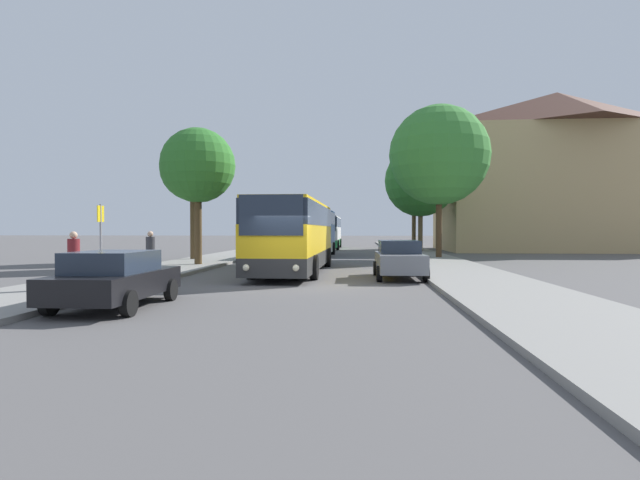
{
  "coord_description": "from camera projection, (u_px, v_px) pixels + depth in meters",
  "views": [
    {
      "loc": [
        2.41,
        -17.45,
        2.0
      ],
      "look_at": [
        0.15,
        11.78,
        1.4
      ],
      "focal_mm": 28.0,
      "sensor_mm": 36.0,
      "label": 1
    }
  ],
  "objects": [
    {
      "name": "bus_stop_sign",
      "position": [
        101.0,
        233.0,
        18.27
      ],
      "size": [
        0.08,
        0.45,
        2.79
      ],
      "color": "gray",
      "rests_on": "sidewalk_left"
    },
    {
      "name": "sidewalk_right",
      "position": [
        493.0,
        286.0,
        17.08
      ],
      "size": [
        4.0,
        120.0,
        0.15
      ],
      "primitive_type": "cube",
      "color": "gray",
      "rests_on": "ground_plane"
    },
    {
      "name": "tree_left_far",
      "position": [
        198.0,
        166.0,
        26.78
      ],
      "size": [
        4.01,
        4.01,
        7.32
      ],
      "color": "#513D23",
      "rests_on": "sidewalk_left"
    },
    {
      "name": "pedestrian_waiting_near",
      "position": [
        74.0,
        260.0,
        15.59
      ],
      "size": [
        0.36,
        0.36,
        1.8
      ],
      "rotation": [
        0.0,
        0.0,
        2.62
      ],
      "color": "#23232D",
      "rests_on": "sidewalk_left"
    },
    {
      "name": "sidewalk_left",
      "position": [
        100.0,
        283.0,
        18.16
      ],
      "size": [
        4.0,
        120.0,
        0.15
      ],
      "primitive_type": "cube",
      "color": "gray",
      "rests_on": "ground_plane"
    },
    {
      "name": "tree_right_far",
      "position": [
        439.0,
        155.0,
        33.65
      ],
      "size": [
        6.73,
        6.73,
        10.26
      ],
      "color": "#47331E",
      "rests_on": "sidewalk_right"
    },
    {
      "name": "tree_right_near",
      "position": [
        414.0,
        191.0,
        49.74
      ],
      "size": [
        4.48,
        4.48,
        8.01
      ],
      "color": "brown",
      "rests_on": "sidewalk_right"
    },
    {
      "name": "pedestrian_waiting_far",
      "position": [
        150.0,
        253.0,
        20.35
      ],
      "size": [
        0.36,
        0.36,
        1.8
      ],
      "rotation": [
        0.0,
        0.0,
        4.85
      ],
      "color": "#23232D",
      "rests_on": "sidewalk_left"
    },
    {
      "name": "bus_front",
      "position": [
        295.0,
        235.0,
        23.48
      ],
      "size": [
        2.98,
        12.05,
        3.27
      ],
      "rotation": [
        0.0,
        0.0,
        -0.02
      ],
      "color": "#2D2D2D",
      "rests_on": "ground_plane"
    },
    {
      "name": "building_right_background",
      "position": [
        556.0,
        172.0,
        47.75
      ],
      "size": [
        21.34,
        13.13,
        15.14
      ],
      "color": "tan",
      "rests_on": "ground_plane"
    },
    {
      "name": "tree_left_near",
      "position": [
        193.0,
        169.0,
        31.62
      ],
      "size": [
        4.16,
        4.16,
        7.85
      ],
      "color": "#513D23",
      "rests_on": "sidewalk_left"
    },
    {
      "name": "parked_car_right_near",
      "position": [
        399.0,
        259.0,
        20.45
      ],
      "size": [
        2.04,
        4.34,
        1.57
      ],
      "rotation": [
        0.0,
        0.0,
        3.16
      ],
      "color": "slate",
      "rests_on": "ground_plane"
    },
    {
      "name": "bus_rear",
      "position": [
        328.0,
        232.0,
        52.71
      ],
      "size": [
        2.77,
        11.47,
        3.35
      ],
      "rotation": [
        0.0,
        0.0,
        0.0
      ],
      "color": "#238942",
      "rests_on": "ground_plane"
    },
    {
      "name": "parked_car_left_curb",
      "position": [
        115.0,
        278.0,
        12.77
      ],
      "size": [
        2.13,
        4.27,
        1.46
      ],
      "rotation": [
        0.0,
        0.0,
        0.01
      ],
      "color": "black",
      "rests_on": "ground_plane"
    },
    {
      "name": "bus_middle",
      "position": [
        313.0,
        232.0,
        37.0
      ],
      "size": [
        2.92,
        10.61,
        3.5
      ],
      "rotation": [
        0.0,
        0.0,
        -0.03
      ],
      "color": "silver",
      "rests_on": "ground_plane"
    },
    {
      "name": "tree_right_mid",
      "position": [
        421.0,
        181.0,
        42.92
      ],
      "size": [
        6.14,
        6.14,
        9.13
      ],
      "color": "brown",
      "rests_on": "sidewalk_right"
    },
    {
      "name": "ground_plane",
      "position": [
        290.0,
        286.0,
        17.62
      ],
      "size": [
        300.0,
        300.0,
        0.0
      ],
      "primitive_type": "plane",
      "color": "#565454",
      "rests_on": "ground"
    }
  ]
}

